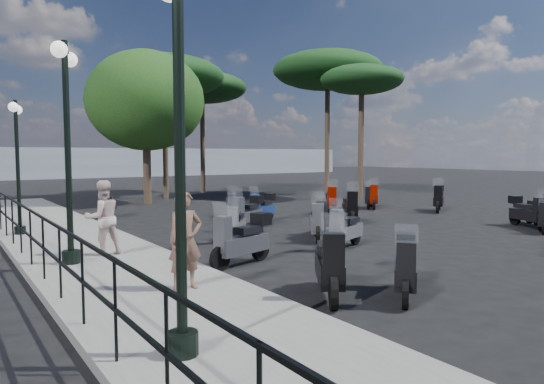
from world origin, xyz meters
TOP-DOWN VIEW (x-y plane):
  - ground at (0.00, 0.00)m, footprint 120.00×120.00m
  - sidewalk at (-6.50, 3.00)m, footprint 3.00×30.00m
  - railing at (-7.80, 2.80)m, footprint 0.04×26.04m
  - lamp_post_0 at (-7.16, -3.61)m, footprint 0.53×1.24m
  - lamp_post_1 at (-7.13, 1.77)m, footprint 0.69×1.21m
  - lamp_post_2 at (-7.46, 6.34)m, footprint 0.45×1.05m
  - woman at (-6.03, -1.22)m, footprint 0.58×0.39m
  - pedestrian_far at (-6.36, 2.30)m, footprint 0.84×0.69m
  - scooter_1 at (-4.13, -2.56)m, footprint 1.18×1.54m
  - scooter_2 at (-3.11, -3.25)m, footprint 1.32×1.16m
  - scooter_3 at (-4.08, 0.25)m, footprint 1.71×0.76m
  - scooter_4 at (-2.72, 2.79)m, footprint 1.08×1.22m
  - scooter_5 at (-4.12, 9.72)m, footprint 0.92×1.50m
  - scooter_7 at (-1.03, 0.36)m, footprint 1.54×0.78m
  - scooter_8 at (-0.86, 1.64)m, footprint 1.12×1.37m
  - scooter_9 at (-1.37, 4.37)m, footprint 1.53×0.98m
  - scooter_10 at (-0.10, 5.45)m, footprint 1.45×0.92m
  - scooter_14 at (0.24, 2.36)m, footprint 1.54×0.73m
  - scooter_15 at (3.17, 5.64)m, footprint 1.13×1.52m
  - scooter_16 at (-0.45, 6.96)m, footprint 0.90×1.39m
  - scooter_20 at (5.59, -1.17)m, footprint 1.35×0.83m
  - scooter_21 at (1.96, 3.30)m, footprint 1.20×1.53m
  - scooter_22 at (6.20, 6.42)m, footprint 1.33×1.01m
  - scooter_25 at (6.81, -0.48)m, footprint 1.10×1.45m
  - scooter_26 at (6.11, -0.42)m, footprint 0.85×1.51m
  - scooter_27 at (7.53, 3.93)m, footprint 1.54×1.13m
  - scooter_28 at (6.13, 6.23)m, footprint 1.20×1.33m
  - broadleaf_tree at (-1.16, 13.59)m, footprint 5.44×5.44m
  - pine_0 at (4.10, 18.32)m, footprint 5.40×5.40m
  - pine_1 at (9.26, 12.79)m, footprint 6.24×6.24m
  - pine_2 at (0.68, 15.81)m, footprint 6.24×6.24m
  - pine_3 at (8.78, 9.63)m, footprint 4.25×4.25m
  - distant_hills at (0.00, 45.00)m, footprint 70.00×8.00m

SIDE VIEW (x-z plane):
  - ground at x=0.00m, z-range 0.00..0.00m
  - sidewalk at x=-6.50m, z-range 0.00..0.15m
  - scooter_20 at x=5.59m, z-range -0.18..1.00m
  - scooter_4 at x=-2.72m, z-range -0.19..1.04m
  - scooter_14 at x=0.24m, z-range -0.19..1.07m
  - scooter_7 at x=-1.03m, z-range -0.20..1.09m
  - scooter_5 at x=-4.12m, z-range -0.20..1.11m
  - scooter_16 at x=-0.45m, z-range -0.15..1.07m
  - scooter_22 at x=6.20m, z-range -0.15..1.07m
  - scooter_8 at x=-0.86m, z-range -0.20..1.13m
  - scooter_28 at x=6.13m, z-range -0.21..1.14m
  - scooter_25 at x=6.81m, z-range -0.21..1.16m
  - scooter_10 at x=-0.10m, z-range -0.16..1.11m
  - scooter_26 at x=6.11m, z-range -0.16..1.12m
  - scooter_2 at x=-3.11m, z-range -0.16..1.12m
  - scooter_15 at x=3.17m, z-range -0.22..1.20m
  - scooter_9 at x=-1.37m, z-range -0.16..1.17m
  - scooter_21 at x=1.96m, z-range -0.22..1.23m
  - scooter_1 at x=-4.13m, z-range -0.22..1.23m
  - scooter_3 at x=-4.08m, z-range -0.17..1.22m
  - scooter_27 at x=7.53m, z-range -0.17..1.23m
  - railing at x=-7.80m, z-range 0.35..1.45m
  - woman at x=-6.03m, z-range 0.15..1.74m
  - pedestrian_far at x=-6.36m, z-range 0.15..1.76m
  - distant_hills at x=0.00m, z-range 0.00..3.00m
  - lamp_post_2 at x=-7.46m, z-range 0.41..4.04m
  - lamp_post_0 at x=-7.16m, z-range 0.45..4.73m
  - lamp_post_1 at x=-7.13m, z-range 0.46..4.82m
  - broadleaf_tree at x=-1.16m, z-range 1.24..8.36m
  - pine_3 at x=8.78m, z-range 2.64..9.53m
  - pine_0 at x=4.10m, z-range 2.67..9.97m
  - pine_2 at x=0.68m, z-range 2.62..10.08m
  - pine_1 at x=9.26m, z-range 2.97..11.15m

